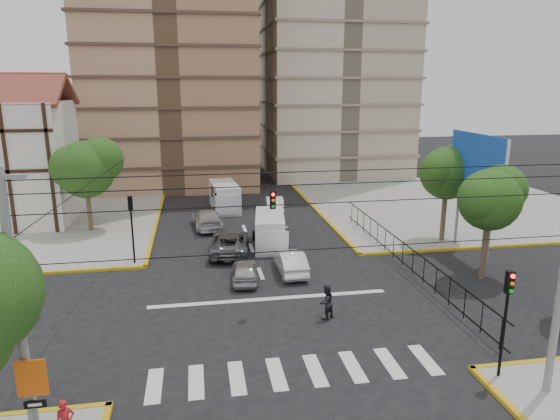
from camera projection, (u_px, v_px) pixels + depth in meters
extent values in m
plane|color=black|center=(273.00, 308.00, 25.93)|extent=(160.00, 160.00, 0.00)
cube|color=gray|center=(1.00, 222.00, 41.77)|extent=(26.00, 26.00, 0.15)
cube|color=gray|center=(445.00, 204.00, 48.29)|extent=(26.00, 26.00, 0.15)
cube|color=silver|center=(296.00, 372.00, 20.20)|extent=(12.00, 2.40, 0.01)
cube|color=silver|center=(270.00, 299.00, 27.08)|extent=(13.00, 0.40, 0.01)
cube|color=silver|center=(6.00, 164.00, 40.72)|extent=(10.00, 8.00, 10.00)
cube|color=maroon|center=(4.00, 89.00, 41.09)|extent=(10.80, 4.25, 2.65)
cylinder|color=slate|center=(489.00, 233.00, 31.59)|extent=(0.20, 0.20, 4.00)
cylinder|color=slate|center=(457.00, 217.00, 35.41)|extent=(0.20, 0.20, 4.00)
cube|color=silver|center=(478.00, 166.00, 32.52)|extent=(0.25, 6.00, 4.00)
cube|color=blue|center=(475.00, 166.00, 32.49)|extent=(0.08, 6.20, 4.20)
cylinder|color=#473828|center=(485.00, 245.00, 29.45)|extent=(0.36, 0.36, 4.20)
sphere|color=#214513|center=(490.00, 200.00, 28.77)|extent=(3.60, 3.60, 3.60)
sphere|color=#214513|center=(502.00, 189.00, 29.07)|extent=(2.88, 2.88, 2.88)
sphere|color=#214513|center=(481.00, 198.00, 28.32)|extent=(2.70, 2.70, 2.70)
cylinder|color=#473828|center=(444.00, 213.00, 36.26)|extent=(0.36, 0.36, 4.48)
sphere|color=#214513|center=(447.00, 173.00, 35.55)|extent=(3.80, 3.80, 3.80)
sphere|color=#214513|center=(458.00, 164.00, 35.85)|extent=(3.04, 3.04, 3.04)
sphere|color=#214513|center=(439.00, 171.00, 35.09)|extent=(2.85, 2.85, 2.85)
cylinder|color=#473828|center=(89.00, 206.00, 38.75)|extent=(0.36, 0.36, 4.20)
sphere|color=#214513|center=(85.00, 169.00, 38.04)|extent=(4.40, 4.40, 4.40)
sphere|color=#214513|center=(100.00, 160.00, 38.34)|extent=(3.52, 3.52, 3.52)
sphere|color=#214513|center=(72.00, 167.00, 37.56)|extent=(3.30, 3.30, 3.30)
cylinder|color=black|center=(503.00, 335.00, 19.28)|extent=(0.12, 0.12, 3.50)
cube|color=black|center=(509.00, 282.00, 18.74)|extent=(0.28, 0.22, 0.90)
sphere|color=#FF0C0C|center=(510.00, 275.00, 18.67)|extent=(0.17, 0.17, 0.17)
cylinder|color=black|center=(133.00, 237.00, 31.65)|extent=(0.12, 0.12, 3.50)
cube|color=black|center=(130.00, 203.00, 31.11)|extent=(0.28, 0.22, 0.90)
sphere|color=#FF0C0C|center=(130.00, 199.00, 31.04)|extent=(0.17, 0.17, 0.17)
cube|color=black|center=(273.00, 200.00, 24.51)|extent=(0.28, 0.22, 0.90)
cylinder|color=black|center=(316.00, 249.00, 15.80)|extent=(18.00, 0.03, 0.03)
cylinder|color=slate|center=(19.00, 317.00, 14.73)|extent=(0.28, 0.28, 9.00)
cylinder|color=slate|center=(36.00, 406.00, 15.28)|extent=(0.08, 0.08, 3.20)
cube|color=#E5590C|center=(32.00, 378.00, 14.99)|extent=(0.90, 0.06, 1.20)
cube|color=black|center=(35.00, 404.00, 15.21)|extent=(0.65, 0.05, 0.25)
cube|color=silver|center=(270.00, 230.00, 35.74)|extent=(2.68, 5.25, 2.31)
cube|color=silver|center=(274.00, 241.00, 33.86)|extent=(2.06, 1.46, 1.61)
cube|color=black|center=(275.00, 234.00, 33.39)|extent=(1.85, 0.36, 0.90)
cylinder|color=black|center=(260.00, 249.00, 34.25)|extent=(0.25, 0.70, 0.70)
cylinder|color=black|center=(287.00, 247.00, 34.56)|extent=(0.25, 0.70, 0.70)
cylinder|color=black|center=(254.00, 235.00, 37.32)|extent=(0.25, 0.70, 0.70)
cylinder|color=black|center=(279.00, 234.00, 37.63)|extent=(0.25, 0.70, 0.70)
cube|color=silver|center=(225.00, 197.00, 46.00)|extent=(2.66, 5.58, 2.48)
cube|color=silver|center=(226.00, 204.00, 43.97)|extent=(2.16, 1.48, 1.73)
cube|color=black|center=(226.00, 198.00, 43.46)|extent=(2.00, 0.29, 0.97)
cylinder|color=black|center=(215.00, 211.00, 44.39)|extent=(0.25, 0.76, 0.76)
cylinder|color=black|center=(238.00, 210.00, 44.72)|extent=(0.25, 0.76, 0.76)
cylinder|color=black|center=(213.00, 202.00, 47.69)|extent=(0.25, 0.76, 0.76)
cylinder|color=black|center=(234.00, 201.00, 48.03)|extent=(0.25, 0.76, 0.76)
imported|color=#A7A7AC|center=(245.00, 270.00, 29.44)|extent=(1.85, 3.89, 1.28)
imported|color=white|center=(290.00, 261.00, 30.71)|extent=(1.54, 4.35, 1.43)
imported|color=#5B5F63|center=(230.00, 243.00, 34.22)|extent=(3.16, 5.74, 1.52)
imported|color=silver|center=(207.00, 219.00, 40.30)|extent=(2.54, 5.32, 1.50)
imported|color=#262629|center=(271.00, 217.00, 40.89)|extent=(1.85, 4.31, 1.45)
imported|color=white|center=(274.00, 203.00, 45.64)|extent=(1.83, 4.41, 1.42)
imported|color=black|center=(326.00, 302.00, 24.60)|extent=(1.08, 1.02, 1.76)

